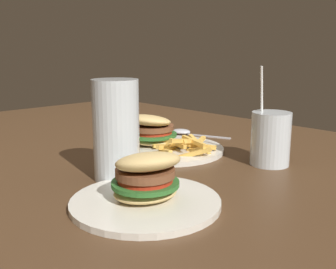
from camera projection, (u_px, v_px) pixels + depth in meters
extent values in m
cube|color=#4C331E|center=(129.00, 164.00, 0.88)|extent=(1.70, 1.20, 0.03)
cylinder|color=#392616|center=(116.00, 184.00, 1.86)|extent=(0.09, 0.09, 0.72)
cylinder|color=silver|center=(168.00, 149.00, 0.92)|extent=(0.26, 0.26, 0.01)
ellipsoid|color=#DBB770|center=(152.00, 140.00, 0.95)|extent=(0.13, 0.11, 0.02)
cylinder|color=#2D6628|center=(152.00, 134.00, 0.95)|extent=(0.14, 0.14, 0.01)
cylinder|color=red|center=(152.00, 131.00, 0.95)|extent=(0.11, 0.11, 0.01)
cylinder|color=brown|center=(152.00, 127.00, 0.94)|extent=(0.12, 0.12, 0.01)
ellipsoid|color=#DBB770|center=(148.00, 120.00, 0.93)|extent=(0.13, 0.12, 0.04)
cube|color=gold|center=(176.00, 144.00, 0.88)|extent=(0.06, 0.01, 0.03)
cube|color=gold|center=(196.00, 150.00, 0.87)|extent=(0.07, 0.02, 0.02)
cube|color=gold|center=(167.00, 148.00, 0.89)|extent=(0.02, 0.08, 0.03)
cube|color=gold|center=(168.00, 146.00, 0.91)|extent=(0.04, 0.07, 0.01)
cube|color=gold|center=(175.00, 142.00, 0.89)|extent=(0.08, 0.02, 0.01)
cube|color=gold|center=(194.00, 154.00, 0.84)|extent=(0.06, 0.06, 0.03)
cube|color=gold|center=(181.00, 141.00, 0.87)|extent=(0.01, 0.07, 0.02)
cube|color=gold|center=(197.00, 144.00, 0.92)|extent=(0.04, 0.09, 0.02)
cube|color=gold|center=(176.00, 143.00, 0.91)|extent=(0.07, 0.06, 0.02)
cube|color=gold|center=(193.00, 141.00, 0.89)|extent=(0.07, 0.01, 0.02)
cube|color=gold|center=(197.00, 145.00, 0.89)|extent=(0.08, 0.06, 0.02)
cube|color=gold|center=(176.00, 144.00, 0.91)|extent=(0.03, 0.08, 0.02)
cube|color=gold|center=(165.00, 151.00, 0.86)|extent=(0.06, 0.03, 0.02)
cube|color=gold|center=(199.00, 145.00, 0.89)|extent=(0.08, 0.03, 0.04)
cylinder|color=silver|center=(116.00, 130.00, 0.71)|extent=(0.08, 0.08, 0.18)
cylinder|color=#B26B19|center=(116.00, 133.00, 0.71)|extent=(0.07, 0.07, 0.17)
cylinder|color=silver|center=(271.00, 139.00, 0.81)|extent=(0.08, 0.08, 0.11)
cylinder|color=#EFA819|center=(270.00, 142.00, 0.81)|extent=(0.07, 0.07, 0.09)
cylinder|color=white|center=(262.00, 115.00, 0.81)|extent=(0.01, 0.03, 0.20)
ellipsoid|color=silver|center=(181.00, 132.00, 1.10)|extent=(0.07, 0.06, 0.02)
cube|color=silver|center=(209.00, 136.00, 1.07)|extent=(0.12, 0.05, 0.00)
cylinder|color=silver|center=(146.00, 202.00, 0.61)|extent=(0.23, 0.23, 0.01)
ellipsoid|color=#DBB770|center=(145.00, 192.00, 0.60)|extent=(0.11, 0.12, 0.02)
cylinder|color=#2D6628|center=(145.00, 183.00, 0.60)|extent=(0.13, 0.13, 0.01)
cylinder|color=red|center=(145.00, 179.00, 0.60)|extent=(0.11, 0.11, 0.01)
cylinder|color=brown|center=(145.00, 172.00, 0.60)|extent=(0.12, 0.12, 0.01)
ellipsoid|color=#DBB770|center=(148.00, 162.00, 0.58)|extent=(0.11, 0.12, 0.04)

